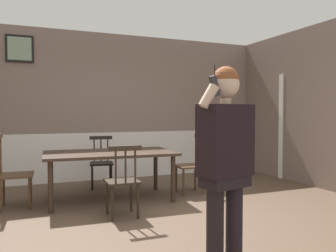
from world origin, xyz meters
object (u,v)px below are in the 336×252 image
chair_by_doorway (192,165)px  chair_opposite_corner (13,173)px  person_figure (226,155)px  dining_table (110,157)px  chair_near_window (123,181)px  chair_at_table_head (101,162)px

chair_by_doorway → chair_opposite_corner: 2.70m
chair_by_doorway → chair_opposite_corner: size_ratio=0.93×
chair_by_doorway → person_figure: 2.91m
dining_table → chair_opposite_corner: bearing=177.0°
chair_near_window → chair_at_table_head: (0.10, 1.84, -0.01)m
chair_near_window → chair_by_doorway: chair_by_doorway is taller
chair_opposite_corner → chair_at_table_head: bearing=124.4°
dining_table → chair_by_doorway: (1.35, -0.07, -0.19)m
chair_near_window → person_figure: size_ratio=0.54×
chair_opposite_corner → person_figure: person_figure is taller
dining_table → chair_opposite_corner: size_ratio=1.90×
chair_by_doorway → person_figure: (-1.02, -2.67, 0.51)m
chair_at_table_head → chair_opposite_corner: 1.64m
chair_near_window → chair_opposite_corner: 1.64m
chair_by_doorway → chair_at_table_head: chair_by_doorway is taller
chair_at_table_head → chair_opposite_corner: bearing=40.9°
dining_table → chair_near_window: size_ratio=2.14×
chair_near_window → person_figure: person_figure is taller
dining_table → chair_near_window: (-0.05, -0.92, -0.20)m
chair_at_table_head → chair_opposite_corner: (-1.40, -0.85, 0.04)m
dining_table → chair_by_doorway: bearing=-3.0°
chair_by_doorway → chair_opposite_corner: bearing=91.5°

